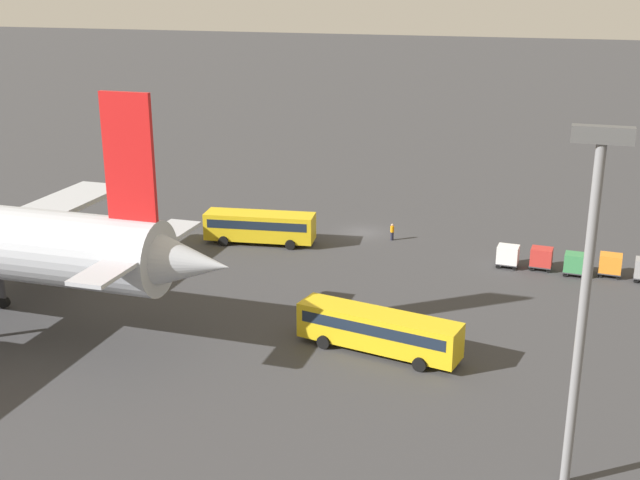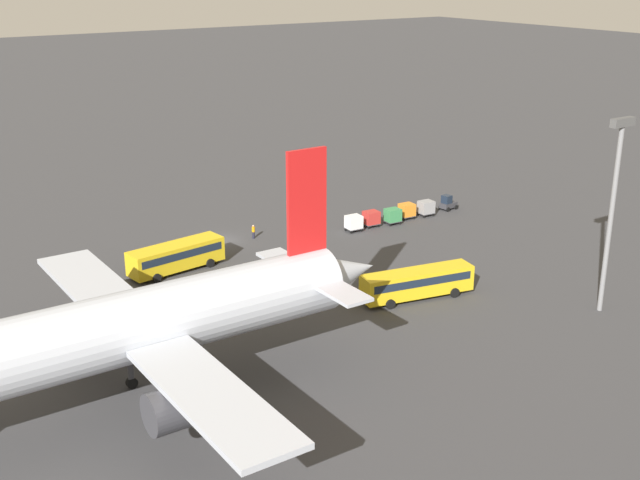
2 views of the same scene
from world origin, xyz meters
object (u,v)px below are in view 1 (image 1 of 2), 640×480
Objects in this scene: cargo_cart_white at (508,255)px; cargo_cart_red at (541,257)px; cargo_cart_green at (575,263)px; cargo_cart_orange at (610,264)px; worker_person at (392,232)px; shuttle_bus_near at (260,225)px; shuttle_bus_far at (378,329)px.

cargo_cart_red is at bearing -174.60° from cargo_cart_white.
cargo_cart_green is at bearing 176.25° from cargo_cart_white.
cargo_cart_white is at bearing -3.75° from cargo_cart_green.
worker_person is at bearing -11.49° from cargo_cart_orange.
worker_person is (-12.46, -5.03, -1.01)m from shuttle_bus_near.
cargo_cart_red is 3.00m from cargo_cart_white.
shuttle_bus_far is 5.86× the size of cargo_cart_green.
cargo_cart_orange is 1.00× the size of cargo_cart_white.
cargo_cart_green and cargo_cart_white have the same top height.
shuttle_bus_far is at bearing 57.44° from cargo_cart_green.
cargo_cart_green is (-13.11, -20.52, -0.64)m from shuttle_bus_far.
shuttle_bus_near is at bearing 21.98° from worker_person.
worker_person is 21.34m from cargo_cart_orange.
shuttle_bus_near is 6.48× the size of worker_person.
shuttle_bus_near reaches higher than cargo_cart_white.
shuttle_bus_near is at bearing 1.46° from cargo_cart_red.
cargo_cart_white is (-24.42, -0.42, -0.69)m from shuttle_bus_near.
cargo_cart_orange is (-20.91, 4.25, 0.32)m from worker_person.
worker_person is at bearing -166.03° from shuttle_bus_near.
cargo_cart_red is at bearing -12.70° from cargo_cart_green.
cargo_cart_green is 1.00× the size of cargo_cart_red.
shuttle_bus_near is at bearing -39.37° from shuttle_bus_far.
cargo_cart_green is (2.98, 0.75, 0.00)m from cargo_cart_orange.
cargo_cart_orange is 1.00× the size of cargo_cart_red.
cargo_cart_red is (2.98, -0.67, 0.00)m from cargo_cart_green.
cargo_cart_red is at bearing 0.75° from cargo_cart_orange.
cargo_cart_orange is at bearing -116.60° from shuttle_bus_far.
shuttle_bus_far reaches higher than worker_person.
cargo_cart_white is at bearing -98.34° from shuttle_bus_far.
cargo_cart_green is 5.98m from cargo_cart_white.
shuttle_bus_far is 22.11m from cargo_cart_white.
cargo_cart_green is 3.06m from cargo_cart_red.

